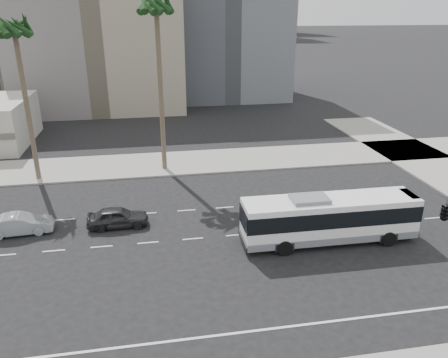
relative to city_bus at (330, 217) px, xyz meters
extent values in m
plane|color=black|center=(-5.90, 1.82, -1.75)|extent=(700.00, 700.00, 0.00)
cube|color=gray|center=(-5.90, 17.32, -1.68)|extent=(120.00, 7.00, 0.15)
cube|color=gray|center=(-17.90, 46.82, 7.25)|extent=(24.00, 18.00, 18.00)
cube|color=#4C5057|center=(2.10, 53.82, 11.25)|extent=(20.00, 20.00, 26.00)
cube|color=white|center=(0.00, 0.00, 0.04)|extent=(11.57, 2.64, 2.59)
cube|color=black|center=(0.00, 0.00, 0.39)|extent=(11.63, 2.70, 1.09)
cube|color=slate|center=(0.00, 0.00, -1.10)|extent=(11.59, 2.68, 0.50)
cube|color=slate|center=(-1.49, 0.00, 1.43)|extent=(2.40, 1.61, 0.30)
cube|color=#262628|center=(5.47, 0.00, 1.18)|extent=(0.61, 1.80, 0.30)
cylinder|color=black|center=(3.68, -1.27, -1.25)|extent=(1.00, 0.30, 1.00)
cylinder|color=black|center=(3.68, 1.27, -1.25)|extent=(1.00, 0.30, 1.00)
cylinder|color=black|center=(-3.39, -1.27, -1.25)|extent=(1.00, 0.30, 1.00)
cylinder|color=black|center=(-3.39, 1.27, -1.25)|extent=(1.00, 0.30, 1.00)
imported|color=#28282B|center=(-13.95, 4.58, -1.02)|extent=(1.76, 4.29, 1.46)
imported|color=#91979E|center=(-20.54, 4.66, -1.04)|extent=(1.87, 4.44, 1.43)
imported|color=#262628|center=(2.69, -7.06, 3.64)|extent=(2.88, 0.88, 1.14)
cylinder|color=brown|center=(-10.11, 15.84, 5.54)|extent=(0.40, 0.40, 14.58)
cylinder|color=brown|center=(-21.55, 15.19, 4.69)|extent=(0.41, 0.41, 12.89)
camera|label=1|loc=(-11.29, -24.02, 12.87)|focal=34.83mm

